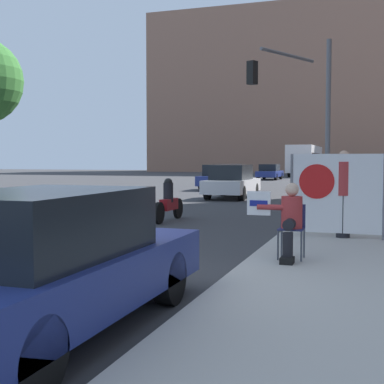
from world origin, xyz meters
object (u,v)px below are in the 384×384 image
(city_bus_on_road, at_px, (305,159))
(motorcycle_on_road, at_px, (169,202))
(car_on_road_nearest, at_px, (232,182))
(protest_banner, at_px, (336,194))
(parked_car_curbside, at_px, (48,263))
(seated_protester, at_px, (290,218))
(car_on_road_midblock, at_px, (222,177))
(car_on_road_far_lane, at_px, (270,172))
(jogger_on_sidewalk, at_px, (344,193))
(car_on_road_distant, at_px, (228,174))
(traffic_light_pole, at_px, (297,97))

(city_bus_on_road, relative_size, motorcycle_on_road, 5.55)
(car_on_road_nearest, xyz_separation_m, motorcycle_on_road, (0.58, -9.52, -0.22))
(protest_banner, relative_size, city_bus_on_road, 0.16)
(parked_car_curbside, xyz_separation_m, city_bus_on_road, (-3.90, 54.61, 1.15))
(seated_protester, distance_m, city_bus_on_road, 50.83)
(car_on_road_midblock, bearing_deg, parked_car_curbside, -78.29)
(car_on_road_far_lane, relative_size, motorcycle_on_road, 2.08)
(car_on_road_midblock, bearing_deg, seated_protester, -71.84)
(jogger_on_sidewalk, xyz_separation_m, protest_banner, (-0.15, -0.13, -0.01))
(jogger_on_sidewalk, distance_m, car_on_road_far_lane, 36.57)
(jogger_on_sidewalk, xyz_separation_m, car_on_road_distant, (-9.35, 26.08, -0.34))
(protest_banner, xyz_separation_m, parked_car_curbside, (-2.34, -6.81, -0.33))
(seated_protester, relative_size, city_bus_on_road, 0.11)
(traffic_light_pole, bearing_deg, parked_car_curbside, -92.33)
(car_on_road_nearest, bearing_deg, car_on_road_far_lane, 96.19)
(car_on_road_distant, bearing_deg, city_bus_on_road, 82.17)
(jogger_on_sidewalk, bearing_deg, car_on_road_midblock, -74.12)
(seated_protester, height_order, car_on_road_midblock, car_on_road_midblock)
(protest_banner, relative_size, car_on_road_nearest, 0.44)
(city_bus_on_road, bearing_deg, car_on_road_distant, -97.83)
(car_on_road_midblock, bearing_deg, traffic_light_pole, -63.72)
(parked_car_curbside, bearing_deg, car_on_road_distant, 101.75)
(car_on_road_nearest, distance_m, city_bus_on_road, 35.47)
(parked_car_curbside, distance_m, car_on_road_nearest, 19.41)
(parked_car_curbside, relative_size, city_bus_on_road, 0.38)
(car_on_road_nearest, relative_size, motorcycle_on_road, 2.05)
(seated_protester, xyz_separation_m, car_on_road_far_lane, (-7.36, 38.50, -0.11))
(parked_car_curbside, bearing_deg, traffic_light_pole, 87.67)
(seated_protester, height_order, motorcycle_on_road, seated_protester)
(car_on_road_nearest, bearing_deg, seated_protester, -72.28)
(jogger_on_sidewalk, relative_size, motorcycle_on_road, 0.86)
(seated_protester, height_order, jogger_on_sidewalk, jogger_on_sidewalk)
(city_bus_on_road, bearing_deg, jogger_on_sidewalk, -82.37)
(traffic_light_pole, height_order, car_on_road_nearest, traffic_light_pole)
(jogger_on_sidewalk, relative_size, protest_banner, 0.95)
(city_bus_on_road, distance_m, motorcycle_on_road, 45.00)
(jogger_on_sidewalk, bearing_deg, car_on_road_far_lane, -83.86)
(parked_car_curbside, relative_size, car_on_road_nearest, 1.02)
(protest_banner, bearing_deg, traffic_light_pole, 104.01)
(traffic_light_pole, bearing_deg, city_bus_on_road, 96.26)
(car_on_road_distant, bearing_deg, car_on_road_nearest, -74.50)
(jogger_on_sidewalk, relative_size, traffic_light_pole, 0.33)
(car_on_road_nearest, relative_size, city_bus_on_road, 0.37)
(car_on_road_midblock, bearing_deg, car_on_road_distant, 101.89)
(car_on_road_midblock, bearing_deg, car_on_road_nearest, -70.88)
(protest_banner, height_order, car_on_road_distant, protest_banner)
(motorcycle_on_road, bearing_deg, seated_protester, -52.63)
(seated_protester, relative_size, car_on_road_distant, 0.30)
(car_on_road_distant, relative_size, city_bus_on_road, 0.35)
(seated_protester, distance_m, car_on_road_nearest, 15.81)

